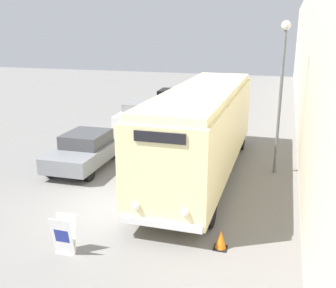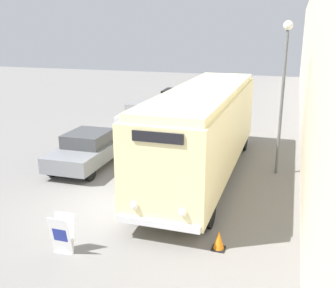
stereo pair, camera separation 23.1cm
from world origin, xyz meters
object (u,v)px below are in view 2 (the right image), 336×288
at_px(sign_board, 62,235).
at_px(streetlamp, 284,77).
at_px(traffic_cone, 219,240).
at_px(parked_car_far, 175,99).
at_px(vintage_bus, 204,128).
at_px(parked_car_mid, 142,114).
at_px(parked_car_near, 88,149).

relative_size(sign_board, streetlamp, 0.18).
relative_size(sign_board, traffic_cone, 1.93).
xyz_separation_m(parked_car_far, traffic_cone, (6.64, -17.81, -0.46)).
distance_m(sign_board, parked_car_far, 19.41).
relative_size(vintage_bus, traffic_cone, 20.03).
bearing_deg(parked_car_mid, parked_car_far, 82.32).
xyz_separation_m(sign_board, parked_car_far, (-2.73, 19.22, 0.21)).
bearing_deg(traffic_cone, vintage_bus, 107.40).
relative_size(streetlamp, parked_car_mid, 1.29).
distance_m(sign_board, traffic_cone, 4.17).
xyz_separation_m(vintage_bus, traffic_cone, (1.64, -5.22, -1.74)).
bearing_deg(traffic_cone, parked_car_mid, 119.90).
bearing_deg(streetlamp, traffic_cone, -100.26).
bearing_deg(vintage_bus, sign_board, -108.95).
bearing_deg(parked_car_near, parked_car_far, 88.89).
bearing_deg(parked_car_far, sign_board, -85.61).
distance_m(vintage_bus, parked_car_near, 5.14).
distance_m(sign_board, streetlamp, 9.98).
bearing_deg(sign_board, parked_car_mid, 102.84).
relative_size(parked_car_near, parked_car_mid, 0.94).
height_order(parked_car_near, parked_car_far, parked_car_near).
height_order(sign_board, streetlamp, streetlamp).
relative_size(vintage_bus, parked_car_mid, 2.37).
bearing_deg(streetlamp, sign_board, -122.85).
height_order(sign_board, parked_car_near, parked_car_near).
xyz_separation_m(vintage_bus, streetlamp, (2.81, 1.24, 1.93)).
bearing_deg(parked_car_near, traffic_cone, -37.71).
bearing_deg(streetlamp, parked_car_mid, 145.00).
bearing_deg(traffic_cone, streetlamp, 79.74).
xyz_separation_m(sign_board, parked_car_mid, (-3.10, 13.61, 0.26)).
relative_size(parked_car_mid, traffic_cone, 8.46).
height_order(vintage_bus, parked_car_near, vintage_bus).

